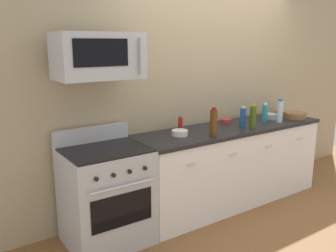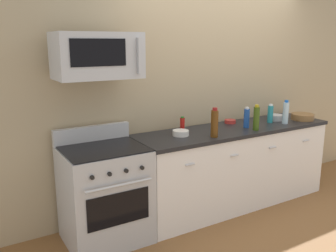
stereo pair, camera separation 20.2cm
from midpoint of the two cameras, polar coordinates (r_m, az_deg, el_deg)
ground_plane at (r=4.48m, az=8.25°, el=-11.64°), size 6.60×6.60×0.00m
back_wall at (r=4.41m, az=5.22°, el=6.36°), size 5.50×0.10×2.70m
counter_unit at (r=4.31m, az=8.46°, el=-6.08°), size 2.41×0.66×0.92m
range_oven at (r=3.50m, az=-11.38°, el=-10.69°), size 0.76×0.69×1.07m
microwave at (r=3.25m, az=-12.72°, el=10.76°), size 0.74×0.44×0.40m
bottle_wine_amber at (r=3.70m, az=5.66°, el=0.52°), size 0.08×0.08×0.30m
bottle_hot_sauce_red at (r=3.93m, az=0.50°, el=0.32°), size 0.05×0.05×0.16m
bottle_soda_blue at (r=4.18m, az=10.40°, el=1.40°), size 0.06×0.06×0.24m
bottle_olive_oil at (r=4.08m, az=11.89°, el=1.37°), size 0.07×0.07×0.28m
bottle_dish_soap at (r=4.52m, az=13.81°, el=2.05°), size 0.07×0.07×0.23m
bottle_water_clear at (r=4.51m, az=16.03°, el=2.24°), size 0.07×0.07×0.28m
bowl_white_ceramic at (r=3.74m, az=0.32°, el=-1.06°), size 0.17×0.17×0.06m
bowl_steel_prep at (r=4.69m, az=14.53°, el=1.52°), size 0.19×0.19×0.07m
bowl_red_small at (r=4.38m, az=7.82°, el=0.85°), size 0.13×0.13×0.04m
bowl_wooden_salad at (r=4.84m, az=18.35°, el=1.66°), size 0.28×0.28×0.07m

